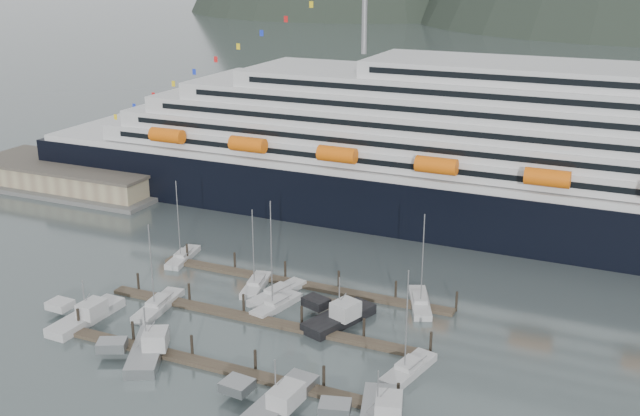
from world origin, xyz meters
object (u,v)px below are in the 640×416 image
at_px(cruise_ship, 576,171).
at_px(sailboat_f, 256,286).
at_px(trawler_a, 85,315).
at_px(trawler_b, 146,350).
at_px(sailboat_b, 159,306).
at_px(trawler_c, 275,403).
at_px(sailboat_c, 277,305).
at_px(sailboat_g, 420,303).
at_px(sailboat_h, 408,370).
at_px(sailboat_d, 277,294).
at_px(trawler_e, 338,316).
at_px(sailboat_e, 183,257).
at_px(warehouse, 72,177).

bearing_deg(cruise_ship, sailboat_f, -133.64).
distance_m(trawler_a, trawler_b, 14.22).
bearing_deg(trawler_a, sailboat_b, -41.91).
xyz_separation_m(sailboat_f, trawler_b, (-2.76, -23.51, 0.51)).
relative_size(trawler_b, trawler_c, 0.86).
bearing_deg(sailboat_b, cruise_ship, -48.86).
bearing_deg(sailboat_c, trawler_a, 134.77).
relative_size(sailboat_g, sailboat_h, 1.03).
bearing_deg(sailboat_d, sailboat_g, -60.50).
distance_m(sailboat_b, trawler_e, 25.88).
bearing_deg(trawler_e, sailboat_c, 106.32).
relative_size(sailboat_e, trawler_a, 1.16).
distance_m(cruise_ship, sailboat_e, 69.32).
bearing_deg(sailboat_g, sailboat_d, 83.30).
distance_m(sailboat_b, sailboat_d, 17.19).
distance_m(warehouse, sailboat_c, 75.64).
bearing_deg(cruise_ship, trawler_c, -108.41).
xyz_separation_m(cruise_ship, sailboat_d, (-36.40, -43.80, -11.61)).
relative_size(sailboat_b, trawler_a, 1.10).
bearing_deg(sailboat_h, cruise_ship, 0.85).
height_order(warehouse, trawler_e, trawler_e).
bearing_deg(warehouse, cruise_ship, 7.23).
bearing_deg(trawler_b, sailboat_b, 3.35).
distance_m(sailboat_h, trawler_e, 15.46).
relative_size(sailboat_e, trawler_b, 1.20).
bearing_deg(sailboat_c, sailboat_e, 78.59).
distance_m(warehouse, sailboat_f, 68.22).
relative_size(sailboat_c, sailboat_h, 0.79).
distance_m(warehouse, trawler_e, 84.69).
bearing_deg(trawler_b, sailboat_e, -0.30).
distance_m(sailboat_b, sailboat_f, 15.07).
distance_m(warehouse, sailboat_b, 66.62).
distance_m(warehouse, sailboat_h, 99.96).
bearing_deg(sailboat_h, sailboat_b, 99.69).
relative_size(warehouse, trawler_b, 3.87).
relative_size(sailboat_f, trawler_a, 1.08).
distance_m(sailboat_d, sailboat_f, 4.38).
relative_size(cruise_ship, sailboat_f, 15.79).
height_order(sailboat_f, sailboat_g, sailboat_g).
xyz_separation_m(sailboat_h, trawler_a, (-44.76, -5.07, 0.44)).
distance_m(trawler_a, trawler_c, 34.60).
height_order(sailboat_g, trawler_a, sailboat_g).
bearing_deg(trawler_a, cruise_ship, -40.67).
bearing_deg(sailboat_e, sailboat_h, -123.03).
height_order(warehouse, sailboat_f, sailboat_f).
relative_size(sailboat_c, trawler_b, 0.95).
bearing_deg(sailboat_e, trawler_b, -164.54).
bearing_deg(trawler_c, sailboat_b, 64.86).
xyz_separation_m(sailboat_d, sailboat_f, (-4.20, 1.22, -0.01)).
distance_m(sailboat_c, trawler_e, 9.83).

